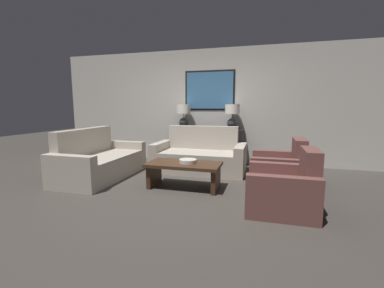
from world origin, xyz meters
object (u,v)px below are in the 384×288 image
table_lamp_right (232,114)px  decorative_bowl (188,161)px  coffee_table (184,170)px  armchair_near_camera (284,190)px  couch_by_back_wall (200,157)px  armchair_near_back_wall (280,170)px  table_lamp_left (184,114)px  console_table (207,146)px  couch_by_side (99,162)px

table_lamp_right → decorative_bowl: 2.06m
coffee_table → armchair_near_camera: size_ratio=1.37×
couch_by_back_wall → armchair_near_back_wall: (1.54, -0.66, -0.02)m
table_lamp_left → coffee_table: bearing=-72.4°
table_lamp_left → console_table: bearing=0.0°
couch_by_back_wall → armchair_near_back_wall: 1.68m
coffee_table → armchair_near_camera: armchair_near_camera is taller
console_table → table_lamp_right: size_ratio=3.01×
console_table → armchair_near_camera: console_table is taller
decorative_bowl → table_lamp_left: bearing=109.4°
couch_by_back_wall → armchair_near_back_wall: size_ratio=2.14×
table_lamp_right → couch_by_back_wall: 1.25m
couch_by_side → armchair_near_camera: 3.33m
coffee_table → couch_by_side: bearing=173.3°
console_table → armchair_near_camera: bearing=-57.4°
decorative_bowl → armchair_near_back_wall: armchair_near_back_wall is taller
couch_by_back_wall → table_lamp_right: bearing=51.4°
console_table → couch_by_side: bearing=-135.3°
console_table → coffee_table: console_table is taller
couch_by_side → armchair_near_camera: bearing=-12.6°
table_lamp_left → armchair_near_camera: size_ratio=0.64×
couch_by_side → coffee_table: (1.74, -0.20, 0.01)m
couch_by_back_wall → armchair_near_camera: bearing=-47.8°
couch_by_back_wall → decorative_bowl: size_ratio=6.57×
coffee_table → decorative_bowl: 0.15m
console_table → table_lamp_right: (0.57, 0.00, 0.75)m
couch_by_back_wall → armchair_near_camera: (1.54, -1.70, -0.02)m
coffee_table → decorative_bowl: decorative_bowl is taller
couch_by_side → console_table: bearing=44.7°
table_lamp_right → table_lamp_left: bearing=180.0°
table_lamp_right → coffee_table: table_lamp_right is taller
table_lamp_left → coffee_table: size_ratio=0.47×
coffee_table → console_table: bearing=90.9°
couch_by_back_wall → couch_by_side: (-1.71, -0.98, 0.00)m
table_lamp_right → console_table: bearing=180.0°
console_table → armchair_near_back_wall: console_table is taller
table_lamp_right → coffee_table: size_ratio=0.47×
table_lamp_left → couch_by_back_wall: table_lamp_left is taller
decorative_bowl → armchair_near_camera: 1.56m
armchair_near_back_wall → armchair_near_camera: bearing=-90.0°
coffee_table → decorative_bowl: bearing=17.1°
couch_by_back_wall → couch_by_side: 1.97m
console_table → table_lamp_left: size_ratio=3.01×
coffee_table → couch_by_back_wall: bearing=91.5°
armchair_near_back_wall → couch_by_back_wall: bearing=156.8°
table_lamp_right → armchair_near_back_wall: table_lamp_right is taller
armchair_near_camera → couch_by_side: bearing=167.4°
decorative_bowl → armchair_near_back_wall: bearing=19.1°
couch_by_side → decorative_bowl: (1.80, -0.18, 0.16)m
couch_by_side → coffee_table: couch_by_side is taller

